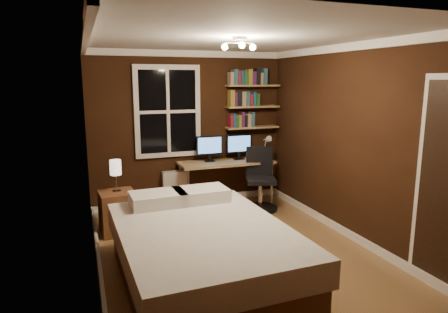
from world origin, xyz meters
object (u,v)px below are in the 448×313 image
object	(u,v)px
radiator	(175,189)
office_chair	(260,186)
desk	(226,165)
monitor_left	(209,149)
monitor_right	(239,147)
bedside_lamp	(116,176)
nightstand	(118,212)
desk_lamp	(267,147)
bed	(202,252)

from	to	relation	value
radiator	office_chair	bearing A→B (deg)	-25.74
desk	monitor_left	bearing A→B (deg)	163.55
monitor_left	monitor_right	bearing A→B (deg)	0.00
bedside_lamp	monitor_right	xyz separation A→B (m)	(2.06, 0.74, 0.16)
nightstand	monitor_right	bearing A→B (deg)	14.76
monitor_left	desk_lamp	distance (m)	0.94
nightstand	radiator	world-z (taller)	radiator
nightstand	monitor_left	bearing A→B (deg)	20.59
desk	monitor_right	distance (m)	0.38
bed	monitor_left	size ratio (longest dim) A/B	5.21
radiator	monitor_left	xyz separation A→B (m)	(0.56, -0.12, 0.65)
radiator	monitor_right	distance (m)	1.27
desk_lamp	radiator	bearing A→B (deg)	166.33
bed	monitor_right	bearing A→B (deg)	58.60
monitor_left	desk_lamp	world-z (taller)	desk_lamp
bed	bedside_lamp	size ratio (longest dim) A/B	5.27
nightstand	desk_lamp	size ratio (longest dim) A/B	1.30
bedside_lamp	monitor_right	size ratio (longest dim) A/B	0.99
bed	radiator	bearing A→B (deg)	81.45
desk_lamp	office_chair	world-z (taller)	desk_lamp
bedside_lamp	nightstand	bearing A→B (deg)	0.00
bedside_lamp	desk	bearing A→B (deg)	20.10
nightstand	office_chair	xyz separation A→B (m)	(2.24, 0.26, 0.09)
monitor_right	desk_lamp	world-z (taller)	desk_lamp
bedside_lamp	desk_lamp	xyz separation A→B (m)	(2.46, 0.50, 0.17)
radiator	office_chair	size ratio (longest dim) A/B	0.59
monitor_left	monitor_right	size ratio (longest dim) A/B	1.00
desk	monitor_left	size ratio (longest dim) A/B	3.52
bed	radiator	size ratio (longest dim) A/B	3.90
bed	bedside_lamp	bearing A→B (deg)	110.06
desk_lamp	bedside_lamp	bearing A→B (deg)	-168.42
desk	desk_lamp	bearing A→B (deg)	-13.59
nightstand	desk	size ratio (longest dim) A/B	0.37
bed	desk_lamp	bearing A→B (deg)	49.19
radiator	nightstand	bearing A→B (deg)	-138.68
bedside_lamp	monitor_right	world-z (taller)	monitor_right
desk	monitor_left	world-z (taller)	monitor_left
bed	nightstand	xyz separation A→B (m)	(-0.68, 1.69, -0.04)
bed	office_chair	size ratio (longest dim) A/B	2.31
desk	desk_lamp	xyz separation A→B (m)	(0.65, -0.16, 0.28)
nightstand	desk	xyz separation A→B (m)	(1.81, 0.66, 0.39)
desk_lamp	office_chair	bearing A→B (deg)	-132.08
bedside_lamp	monitor_left	distance (m)	1.72
bed	monitor_right	xyz separation A→B (m)	(1.38, 2.43, 0.62)
desk	bed	bearing A→B (deg)	-115.54
monitor_left	monitor_right	xyz separation A→B (m)	(0.52, 0.00, 0.00)
office_chair	radiator	bearing A→B (deg)	171.62
radiator	desk_lamp	distance (m)	1.66
desk_lamp	office_chair	xyz separation A→B (m)	(-0.22, -0.25, -0.58)
monitor_left	nightstand	bearing A→B (deg)	-154.45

